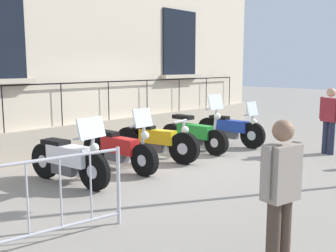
% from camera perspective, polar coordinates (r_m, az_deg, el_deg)
% --- Properties ---
extents(ground_plane, '(60.00, 60.00, 0.00)m').
position_cam_1_polar(ground_plane, '(8.74, 0.28, -5.23)').
color(ground_plane, gray).
extents(building_facade, '(0.82, 12.93, 6.87)m').
position_cam_1_polar(building_facade, '(10.39, -10.31, 15.27)').
color(building_facade, beige).
rests_on(building_facade, ground_plane).
extents(motorcycle_white, '(1.97, 0.69, 1.25)m').
position_cam_1_polar(motorcycle_white, '(7.25, -14.14, -4.74)').
color(motorcycle_white, black).
rests_on(motorcycle_white, ground_plane).
extents(motorcycle_red, '(2.15, 0.54, 1.30)m').
position_cam_1_polar(motorcycle_red, '(8.11, -7.10, -3.42)').
color(motorcycle_red, black).
rests_on(motorcycle_red, ground_plane).
extents(motorcycle_yellow, '(2.15, 0.67, 0.95)m').
position_cam_1_polar(motorcycle_yellow, '(8.85, -1.74, -2.34)').
color(motorcycle_yellow, black).
rests_on(motorcycle_yellow, ground_plane).
extents(motorcycle_green, '(2.03, 0.60, 1.44)m').
position_cam_1_polar(motorcycle_green, '(9.80, 3.77, -1.19)').
color(motorcycle_green, black).
rests_on(motorcycle_green, ground_plane).
extents(motorcycle_blue, '(2.07, 0.55, 1.20)m').
position_cam_1_polar(motorcycle_blue, '(10.67, 9.00, -0.46)').
color(motorcycle_blue, black).
rests_on(motorcycle_blue, ground_plane).
extents(crowd_barrier, '(0.42, 1.99, 1.05)m').
position_cam_1_polar(crowd_barrier, '(4.93, -17.41, -9.88)').
color(crowd_barrier, '#B7B7BF').
rests_on(crowd_barrier, ground_plane).
extents(pedestrian_standing, '(0.52, 0.28, 1.60)m').
position_cam_1_polar(pedestrian_standing, '(10.13, 22.33, 1.18)').
color(pedestrian_standing, '#23283D').
rests_on(pedestrian_standing, ground_plane).
extents(pedestrian_walking, '(0.30, 0.52, 1.59)m').
position_cam_1_polar(pedestrian_walking, '(4.09, 15.96, -8.87)').
color(pedestrian_walking, '#47382D').
rests_on(pedestrian_walking, ground_plane).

